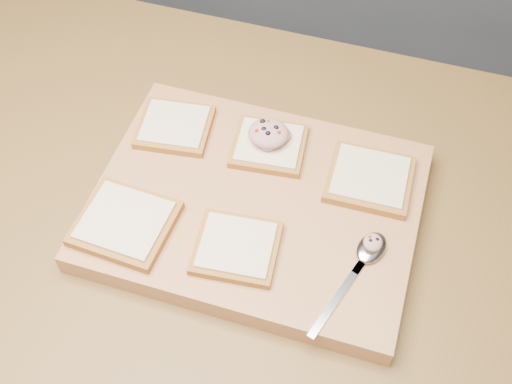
% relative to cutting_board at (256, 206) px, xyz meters
% --- Properties ---
extents(island_counter, '(2.00, 0.80, 0.90)m').
position_rel_cutting_board_xyz_m(island_counter, '(0.09, 0.01, -0.47)').
color(island_counter, slate).
rests_on(island_counter, ground).
extents(cutting_board, '(0.47, 0.36, 0.04)m').
position_rel_cutting_board_xyz_m(cutting_board, '(0.00, 0.00, 0.00)').
color(cutting_board, tan).
rests_on(cutting_board, island_counter).
extents(bread_far_left, '(0.12, 0.12, 0.02)m').
position_rel_cutting_board_xyz_m(bread_far_left, '(-0.16, 0.09, 0.03)').
color(bread_far_left, '#A3682A').
rests_on(bread_far_left, cutting_board).
extents(bread_far_center, '(0.12, 0.11, 0.02)m').
position_rel_cutting_board_xyz_m(bread_far_center, '(-0.01, 0.10, 0.03)').
color(bread_far_center, '#A3682A').
rests_on(bread_far_center, cutting_board).
extents(bread_far_right, '(0.13, 0.12, 0.02)m').
position_rel_cutting_board_xyz_m(bread_far_right, '(0.15, 0.08, 0.03)').
color(bread_far_right, '#A3682A').
rests_on(bread_far_right, cutting_board).
extents(bread_near_left, '(0.14, 0.13, 0.02)m').
position_rel_cutting_board_xyz_m(bread_near_left, '(-0.16, -0.10, 0.03)').
color(bread_near_left, '#A3682A').
rests_on(bread_near_left, cutting_board).
extents(bread_near_center, '(0.12, 0.11, 0.02)m').
position_rel_cutting_board_xyz_m(bread_near_center, '(0.00, -0.09, 0.03)').
color(bread_near_center, '#A3682A').
rests_on(bread_near_center, cutting_board).
extents(tuna_salad_dollop, '(0.06, 0.06, 0.03)m').
position_rel_cutting_board_xyz_m(tuna_salad_dollop, '(-0.01, 0.10, 0.05)').
color(tuna_salad_dollop, tan).
rests_on(tuna_salad_dollop, bread_far_center).
extents(spoon, '(0.08, 0.18, 0.01)m').
position_rel_cutting_board_xyz_m(spoon, '(0.17, -0.05, 0.02)').
color(spoon, silver).
rests_on(spoon, cutting_board).
extents(spoon_salad, '(0.03, 0.03, 0.02)m').
position_rel_cutting_board_xyz_m(spoon_salad, '(0.18, -0.04, 0.04)').
color(spoon_salad, tan).
rests_on(spoon_salad, spoon).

